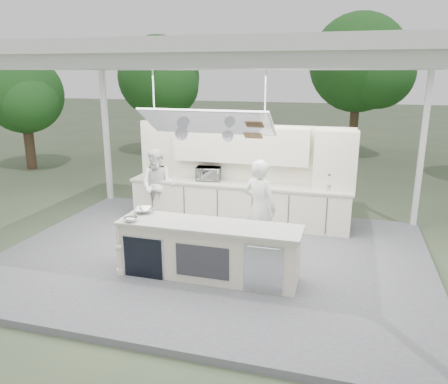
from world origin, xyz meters
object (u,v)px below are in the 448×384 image
(head_chef, at_px, (260,208))
(sous_chef, at_px, (158,185))
(back_counter, at_px, (238,203))
(demo_island, at_px, (208,250))

(head_chef, relative_size, sous_chef, 1.09)
(back_counter, distance_m, sous_chef, 1.90)
(back_counter, relative_size, head_chef, 2.75)
(demo_island, height_order, head_chef, head_chef)
(demo_island, height_order, back_counter, same)
(demo_island, relative_size, sous_chef, 1.83)
(back_counter, height_order, sous_chef, sous_chef)
(demo_island, xyz_separation_m, head_chef, (0.65, 1.18, 0.45))
(demo_island, distance_m, back_counter, 2.82)
(back_counter, xyz_separation_m, head_chef, (0.82, -1.63, 0.45))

